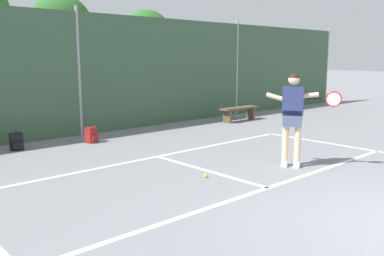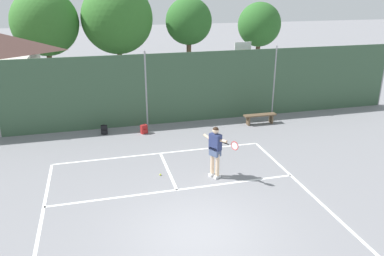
{
  "view_description": "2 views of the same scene",
  "coord_description": "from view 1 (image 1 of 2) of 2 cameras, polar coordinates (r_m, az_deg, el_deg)",
  "views": [
    {
      "loc": [
        -5.45,
        -1.63,
        2.17
      ],
      "look_at": [
        0.29,
        4.69,
        0.71
      ],
      "focal_mm": 38.95,
      "sensor_mm": 36.0,
      "label": 1
    },
    {
      "loc": [
        -2.3,
        -8.31,
        6.23
      ],
      "look_at": [
        1.21,
        5.16,
        1.08
      ],
      "focal_mm": 35.84,
      "sensor_mm": 36.0,
      "label": 2
    }
  ],
  "objects": [
    {
      "name": "backpack_red",
      "position": [
        10.97,
        -13.63,
        -0.95
      ],
      "size": [
        0.33,
        0.32,
        0.46
      ],
      "color": "maroon",
      "rests_on": "ground"
    },
    {
      "name": "court_markings",
      "position": [
        6.29,
        23.92,
        -11.3
      ],
      "size": [
        8.3,
        11.1,
        0.01
      ],
      "color": "white",
      "rests_on": "ground"
    },
    {
      "name": "basketball_hoop",
      "position": [
        16.21,
        -0.65,
        10.19
      ],
      "size": [
        0.9,
        0.67,
        3.55
      ],
      "color": "#9E9EA3",
      "rests_on": "ground"
    },
    {
      "name": "backpack_black",
      "position": [
        10.62,
        -22.89,
        -1.79
      ],
      "size": [
        0.3,
        0.27,
        0.46
      ],
      "color": "black",
      "rests_on": "ground"
    },
    {
      "name": "tennis_ball",
      "position": [
        7.63,
        1.89,
        -6.55
      ],
      "size": [
        0.07,
        0.07,
        0.07
      ],
      "primitive_type": "sphere",
      "color": "#CCE033",
      "rests_on": "ground"
    },
    {
      "name": "chainlink_fence",
      "position": [
        11.96,
        -15.23,
        7.08
      ],
      "size": [
        26.09,
        0.09,
        3.53
      ],
      "color": "#38563D",
      "rests_on": "ground"
    },
    {
      "name": "tennis_player",
      "position": [
        8.42,
        13.71,
        2.21
      ],
      "size": [
        0.86,
        1.22,
        1.85
      ],
      "color": "silver",
      "rests_on": "ground"
    },
    {
      "name": "courtside_bench",
      "position": [
        14.34,
        6.5,
        2.39
      ],
      "size": [
        1.6,
        0.36,
        0.48
      ],
      "color": "brown",
      "rests_on": "ground"
    }
  ]
}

